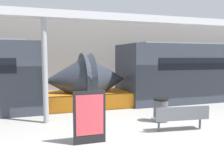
# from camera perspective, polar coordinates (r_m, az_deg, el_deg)

# --- Properties ---
(ground_plane) EXTENTS (60.00, 60.00, 0.00)m
(ground_plane) POSITION_cam_1_polar(r_m,az_deg,el_deg) (6.77, 12.16, -14.98)
(ground_plane) COLOR #9E9B96
(station_wall) EXTENTS (56.00, 0.20, 5.00)m
(station_wall) POSITION_cam_1_polar(r_m,az_deg,el_deg) (16.13, -7.07, 6.35)
(station_wall) COLOR gray
(station_wall) RESTS_ON ground_plane
(bench_near) EXTENTS (1.91, 0.65, 0.83)m
(bench_near) POSITION_cam_1_polar(r_m,az_deg,el_deg) (8.58, 15.55, -7.15)
(bench_near) COLOR #4C4F54
(bench_near) RESTS_ON ground_plane
(trash_bin) EXTENTS (0.56, 0.56, 0.88)m
(trash_bin) POSITION_cam_1_polar(r_m,az_deg,el_deg) (9.63, 11.05, -5.85)
(trash_bin) COLOR #4C4F54
(trash_bin) RESTS_ON ground_plane
(poster_board) EXTENTS (0.92, 0.07, 1.50)m
(poster_board) POSITION_cam_1_polar(r_m,az_deg,el_deg) (7.05, -5.14, -7.56)
(poster_board) COLOR black
(poster_board) RESTS_ON ground_plane
(support_column_near) EXTENTS (0.20, 0.20, 3.82)m
(support_column_near) POSITION_cam_1_polar(r_m,az_deg,el_deg) (9.40, -15.08, 2.79)
(support_column_near) COLOR gray
(support_column_near) RESTS_ON ground_plane
(canopy_beam) EXTENTS (28.00, 0.60, 0.28)m
(canopy_beam) POSITION_cam_1_polar(r_m,az_deg,el_deg) (9.51, -15.43, 15.21)
(canopy_beam) COLOR #B7B7BC
(canopy_beam) RESTS_ON support_column_near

